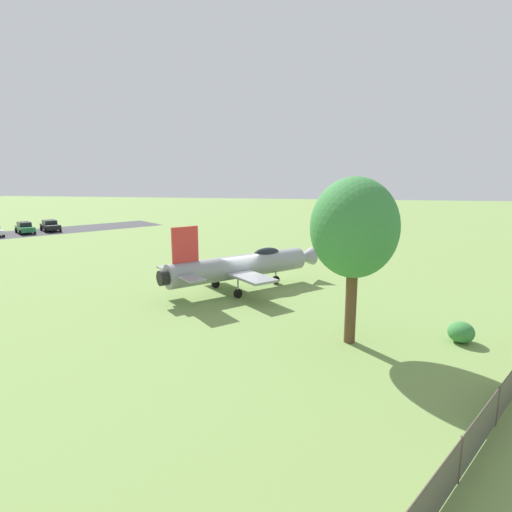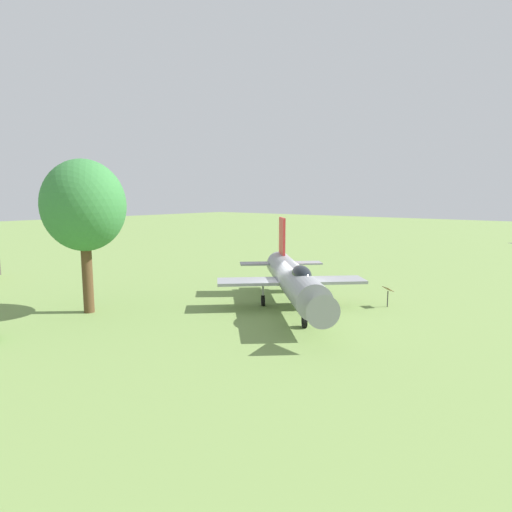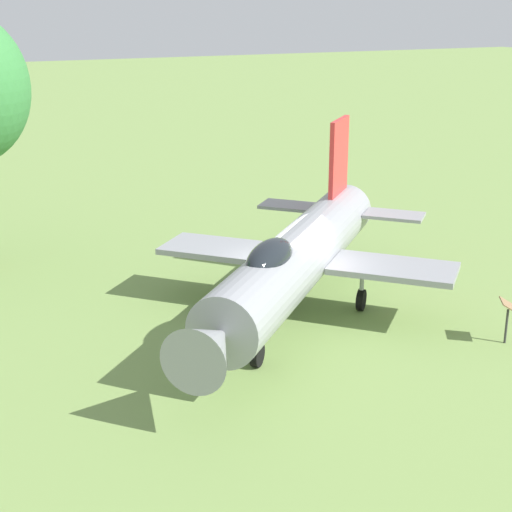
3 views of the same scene
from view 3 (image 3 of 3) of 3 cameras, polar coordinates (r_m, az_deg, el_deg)
ground_plane at (r=21.16m, az=3.07°, el=-4.48°), size 200.00×200.00×0.00m
display_jet at (r=20.21m, az=2.84°, el=-0.26°), size 10.57×10.79×4.83m
info_plaque at (r=20.22m, az=18.09°, el=-3.90°), size 0.72×0.66×1.14m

